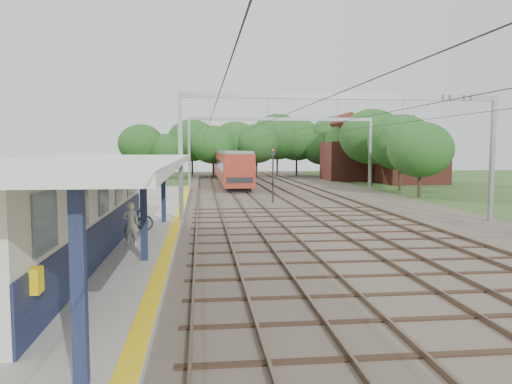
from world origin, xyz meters
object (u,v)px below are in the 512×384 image
signal_post (273,170)px  bicycle (132,219)px  person (131,224)px  train (229,165)px

signal_post → bicycle: bearing=-124.8°
person → bicycle: bearing=-86.0°
bicycle → train: (6.60, 39.57, 1.19)m
bicycle → train: 40.13m
person → signal_post: (8.05, 17.07, 1.35)m
train → signal_post: (1.85, -25.78, 0.43)m
person → signal_post: signal_post is taller
bicycle → train: bearing=-20.6°
train → signal_post: signal_post is taller
train → signal_post: 25.85m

